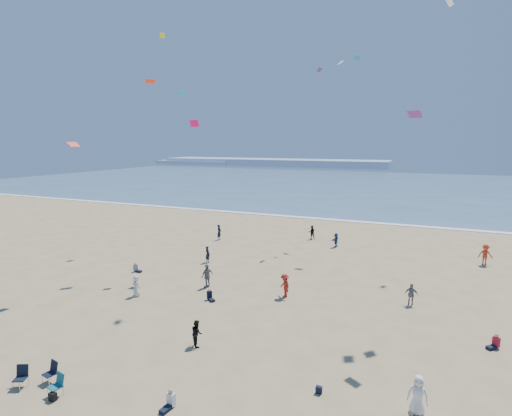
% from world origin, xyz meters
% --- Properties ---
extents(ground, '(220.00, 220.00, 0.00)m').
position_xyz_m(ground, '(0.00, 0.00, 0.00)').
color(ground, tan).
rests_on(ground, ground).
extents(ocean, '(220.00, 100.00, 0.06)m').
position_xyz_m(ocean, '(0.00, 95.00, 0.03)').
color(ocean, '#476B84').
rests_on(ocean, ground).
extents(surf_line, '(220.00, 1.20, 0.08)m').
position_xyz_m(surf_line, '(0.00, 45.00, 0.04)').
color(surf_line, white).
rests_on(surf_line, ground).
extents(headland_far, '(110.00, 20.00, 3.20)m').
position_xyz_m(headland_far, '(-60.00, 170.00, 1.60)').
color(headland_far, '#7A8EA8').
rests_on(headland_far, ground).
extents(headland_near, '(40.00, 14.00, 2.00)m').
position_xyz_m(headland_near, '(-100.00, 165.00, 1.00)').
color(headland_near, '#7A8EA8').
rests_on(headland_near, ground).
extents(standing_flyers, '(32.76, 41.87, 1.93)m').
position_xyz_m(standing_flyers, '(5.35, 16.11, 0.85)').
color(standing_flyers, slate).
rests_on(standing_flyers, ground).
extents(seated_group, '(27.81, 19.80, 0.84)m').
position_xyz_m(seated_group, '(0.70, 7.23, 0.42)').
color(seated_group, silver).
rests_on(seated_group, ground).
extents(chair_cluster, '(2.76, 1.56, 1.00)m').
position_xyz_m(chair_cluster, '(-5.10, -0.21, 0.50)').
color(chair_cluster, black).
rests_on(chair_cluster, ground).
extents(black_backpack, '(0.30, 0.22, 0.38)m').
position_xyz_m(black_backpack, '(-3.91, -0.63, 0.19)').
color(black_backpack, black).
rests_on(black_backpack, ground).
extents(navy_bag, '(0.28, 0.18, 0.34)m').
position_xyz_m(navy_bag, '(6.60, 4.50, 0.17)').
color(navy_bag, black).
rests_on(navy_bag, ground).
extents(kites_aloft, '(42.57, 39.27, 30.39)m').
position_xyz_m(kites_aloft, '(9.50, 13.51, 14.85)').
color(kites_aloft, yellow).
rests_on(kites_aloft, ground).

